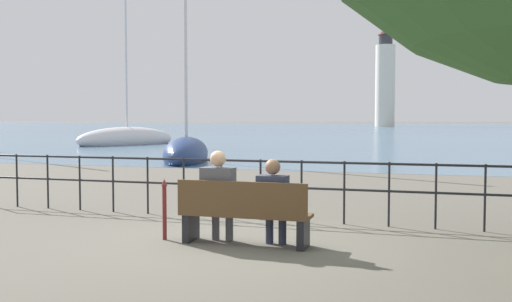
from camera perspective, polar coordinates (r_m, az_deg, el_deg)
The scene contains 10 objects.
ground_plane at distance 8.03m, azimuth -1.06°, elevation -9.32°, with size 1000.00×1000.00×0.00m, color #605B51.
harbor_water at distance 168.72m, azimuth 16.29°, elevation 2.42°, with size 600.00×300.00×0.01m.
park_bench at distance 7.88m, azimuth -1.21°, elevation -6.33°, with size 1.84×0.45×0.90m.
seated_person_left at distance 8.04m, azimuth -3.74°, elevation -4.14°, with size 0.47×0.35×1.30m.
seated_person_right at distance 7.81m, azimuth 1.75°, elevation -4.73°, with size 0.41×0.35×1.20m.
promenade_railing at distance 9.76m, azimuth 2.50°, elevation -2.97°, with size 12.34×0.04×1.05m.
closed_umbrella at distance 8.35m, azimuth -9.14°, elevation -5.43°, with size 0.09×0.09×0.88m.
sailboat_1 at distance 23.90m, azimuth -6.99°, elevation -0.22°, with size 3.29×5.89×9.42m.
sailboat_2 at distance 40.68m, azimuth -12.77°, elevation 1.16°, with size 4.94×8.73×10.89m.
harbor_lighthouse at distance 148.96m, azimuth 12.79°, elevation 6.89°, with size 4.91×4.91×25.13m.
Camera 1 is at (2.44, -7.45, 1.73)m, focal length 40.00 mm.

